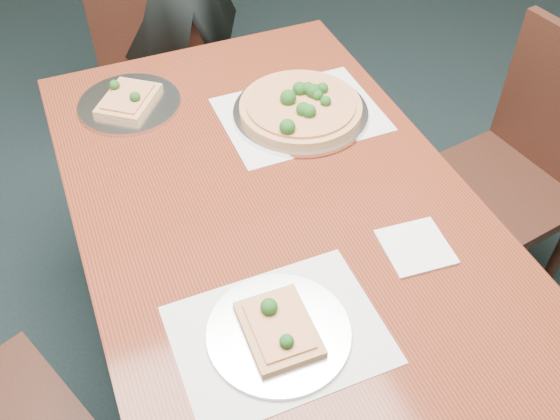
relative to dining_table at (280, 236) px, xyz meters
name	(u,v)px	position (x,y,z in m)	size (l,w,h in m)	color
ground	(266,388)	(-0.06, -0.03, -0.66)	(8.00, 8.00, 0.00)	black
dining_table	(280,236)	(0.00, 0.00, 0.00)	(0.90, 1.50, 0.75)	#531C10
chair_far	(157,59)	(-0.04, 1.10, -0.14)	(0.44, 0.44, 0.91)	black
chair_right	(520,166)	(0.83, 0.10, -0.14)	(0.48, 0.48, 0.91)	black
placemat_main	(300,114)	(0.19, 0.31, 0.09)	(0.42, 0.32, 0.00)	white
placemat_near	(279,334)	(-0.13, -0.31, 0.09)	(0.40, 0.30, 0.00)	white
pizza_pan	(301,108)	(0.19, 0.31, 0.12)	(0.36, 0.36, 0.07)	silver
slice_plate_near	(279,331)	(-0.13, -0.31, 0.11)	(0.28, 0.28, 0.06)	silver
slice_plate_far	(129,102)	(-0.23, 0.53, 0.10)	(0.28, 0.28, 0.05)	silver
napkin	(416,247)	(0.23, -0.22, 0.09)	(0.14, 0.14, 0.01)	white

